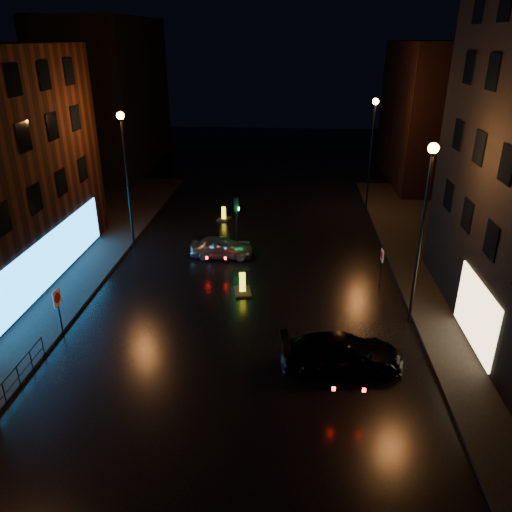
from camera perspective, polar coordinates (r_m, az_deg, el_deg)
The scene contains 14 objects.
ground at distance 19.28m, azimuth -3.13°, elevation -15.86°, with size 120.00×120.00×0.00m, color black.
building_far_left at distance 53.17m, azimuth -16.50°, elevation 17.14°, with size 8.00×16.00×14.00m, color black.
building_far_right at distance 48.87m, azimuth 20.16°, elevation 14.99°, with size 8.00×14.00×12.00m, color black.
street_lamp_lfar at distance 31.11m, azimuth -14.73°, elevation 10.51°, with size 0.44×0.44×8.37m.
street_lamp_rnear at distance 22.52m, azimuth 18.73°, elevation 5.10°, with size 0.44×0.44×8.37m.
street_lamp_rfar at distance 37.76m, azimuth 13.13°, elevation 12.91°, with size 0.44×0.44×8.37m.
traffic_signal at distance 31.21m, azimuth -2.19°, elevation 1.56°, with size 1.40×2.40×3.45m.
guard_railing at distance 20.57m, azimuth -26.93°, elevation -13.38°, with size 0.05×6.04×1.00m.
silver_hatchback at distance 30.22m, azimuth -3.96°, elevation 1.03°, with size 1.50×3.73×1.27m, color #B5B8BD.
dark_sedan at distance 20.56m, azimuth 9.79°, elevation -10.89°, with size 2.00×4.91×1.43m, color black.
bollard_near at distance 26.11m, azimuth -1.56°, elevation -3.71°, with size 1.09×1.43×1.13m.
bollard_far at distance 36.65m, azimuth -3.70°, elevation 4.48°, with size 1.03×1.28×0.97m.
road_sign_left at distance 23.38m, azimuth -21.74°, elevation -4.91°, with size 0.11×0.56×2.32m.
road_sign_right at distance 27.31m, azimuth 14.19°, elevation -0.27°, with size 0.09×0.49×2.01m.
Camera 1 is at (2.09, -14.72, 12.29)m, focal length 35.00 mm.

